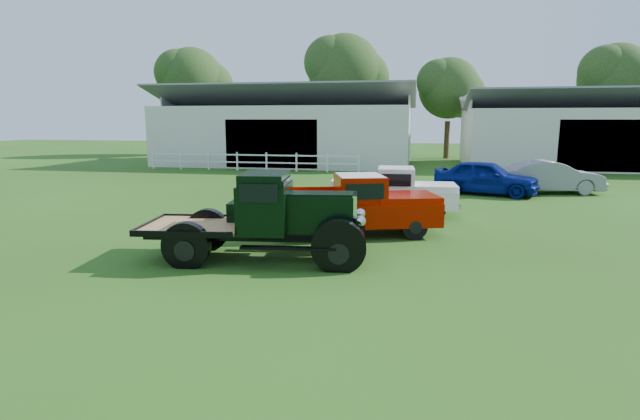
% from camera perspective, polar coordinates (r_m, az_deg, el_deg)
% --- Properties ---
extents(ground, '(120.00, 120.00, 0.00)m').
position_cam_1_polar(ground, '(11.86, -2.07, -5.99)').
color(ground, '#274714').
extents(shed_left, '(18.80, 10.20, 5.60)m').
position_cam_1_polar(shed_left, '(38.31, -3.53, 9.56)').
color(shed_left, beige).
rests_on(shed_left, ground).
extents(shed_right, '(16.80, 9.20, 5.20)m').
position_cam_1_polar(shed_right, '(39.76, 28.00, 8.12)').
color(shed_right, beige).
rests_on(shed_right, ground).
extents(fence_rail, '(14.20, 0.16, 1.20)m').
position_cam_1_polar(fence_rail, '(32.95, -7.80, 5.52)').
color(fence_rail, white).
rests_on(fence_rail, ground).
extents(tree_a, '(6.30, 6.30, 10.50)m').
position_cam_1_polar(tree_a, '(48.69, -14.34, 12.32)').
color(tree_a, black).
rests_on(tree_a, ground).
extents(tree_b, '(6.90, 6.90, 11.50)m').
position_cam_1_polar(tree_b, '(45.63, 2.78, 13.40)').
color(tree_b, black).
rests_on(tree_b, ground).
extents(tree_c, '(5.40, 5.40, 9.00)m').
position_cam_1_polar(tree_c, '(44.16, 14.45, 11.57)').
color(tree_c, black).
rests_on(tree_c, ground).
extents(tree_d, '(6.00, 6.00, 10.00)m').
position_cam_1_polar(tree_d, '(47.67, 30.49, 10.98)').
color(tree_d, black).
rests_on(tree_d, ground).
extents(vintage_flatbed, '(5.50, 2.70, 2.10)m').
position_cam_1_polar(vintage_flatbed, '(11.98, -6.71, -0.74)').
color(vintage_flatbed, black).
rests_on(vintage_flatbed, ground).
extents(red_pickup, '(5.19, 3.19, 1.77)m').
position_cam_1_polar(red_pickup, '(14.53, 4.16, 0.62)').
color(red_pickup, '#AA0F00').
rests_on(red_pickup, ground).
extents(white_pickup, '(4.57, 1.99, 1.65)m').
position_cam_1_polar(white_pickup, '(17.67, 8.35, 2.08)').
color(white_pickup, white).
rests_on(white_pickup, ground).
extents(misc_car_blue, '(4.84, 3.13, 1.53)m').
position_cam_1_polar(misc_car_blue, '(23.53, 18.41, 3.57)').
color(misc_car_blue, navy).
rests_on(misc_car_blue, ground).
extents(misc_car_grey, '(4.64, 2.13, 1.48)m').
position_cam_1_polar(misc_car_grey, '(25.03, 24.79, 3.46)').
color(misc_car_grey, gray).
rests_on(misc_car_grey, ground).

